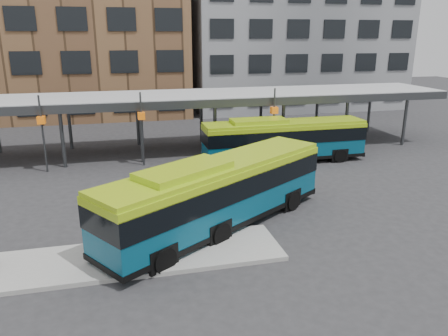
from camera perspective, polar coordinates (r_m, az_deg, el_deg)
ground at (r=20.65m, az=-0.18°, el=-6.60°), size 120.00×120.00×0.00m
boarding_island at (r=17.46m, az=-15.91°, el=-11.65°), size 14.00×3.00×0.18m
canopy at (r=31.86m, az=-5.82°, el=9.08°), size 40.00×6.53×4.80m
building_brick at (r=50.76m, az=-21.28°, el=19.05°), size 26.00×14.00×22.00m
building_grey at (r=54.40m, az=8.75°, el=18.69°), size 24.00×14.00×20.00m
bus_front at (r=19.05m, az=-0.77°, el=-3.14°), size 11.34×8.63×3.28m
bus_rear at (r=29.56m, az=7.78°, el=3.77°), size 10.93×2.51×3.01m
bike_rack at (r=35.57m, az=14.47°, el=3.83°), size 4.27×1.51×1.05m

